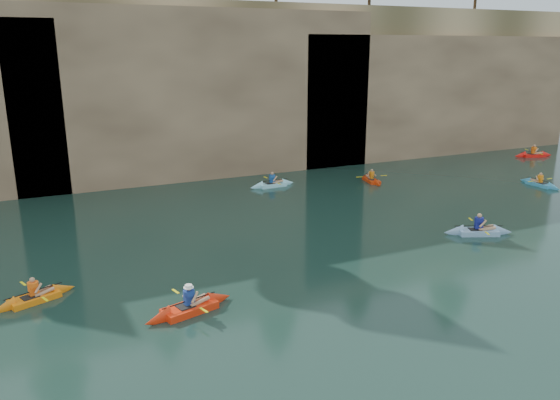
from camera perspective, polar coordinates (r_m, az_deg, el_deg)
name	(u,v)px	position (r m, az deg, el deg)	size (l,w,h in m)	color
ground	(365,330)	(17.87, 8.87, -13.26)	(160.00, 160.00, 0.00)	black
cliff	(152,82)	(43.89, -13.25, 11.91)	(70.00, 16.00, 12.00)	tan
cliff_slab_center	(206,92)	(37.25, -7.76, 11.10)	(24.00, 2.40, 11.40)	tan
cliff_slab_east	(442,94)	(47.20, 16.58, 10.60)	(26.00, 2.40, 9.84)	tan
sea_cave_center	(120,162)	(35.89, -16.41, 3.82)	(3.50, 1.00, 3.20)	black
sea_cave_east	(316,137)	(40.15, 3.74, 6.57)	(5.00, 1.00, 4.50)	black
main_kayaker	(190,308)	(18.90, -9.43, -11.03)	(3.37, 2.19, 1.22)	red
kayaker_orange	(35,298)	(21.21, -24.27, -9.28)	(2.99, 2.11, 1.12)	orange
kayaker_ltblue_near	(478,231)	(27.60, 19.98, -3.08)	(3.30, 2.35, 1.29)	#81AAD7
kayaker_red_far	(371,180)	(36.54, 9.53, 2.09)	(2.12, 2.99, 1.07)	red
kayaker_ltblue_mid	(272,184)	(34.79, -0.81, 1.65)	(3.15, 2.35, 1.19)	#98E7FF
kayaker_blue_east	(540,184)	(38.76, 25.49, 1.54)	(2.16, 3.05, 1.08)	#3D9CCF
kayaker_extra_east	(533,155)	(48.91, 24.95, 4.29)	(3.33, 2.36, 1.24)	red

